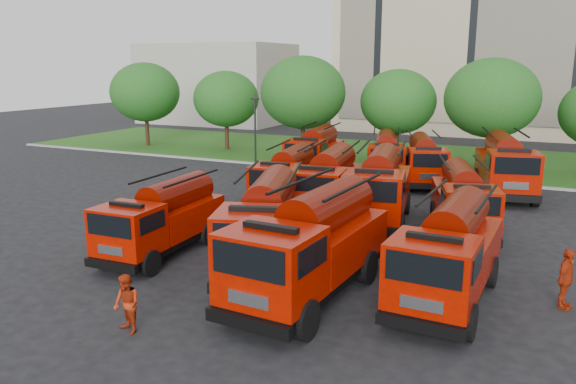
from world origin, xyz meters
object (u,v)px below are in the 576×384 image
object	(u,v)px
fire_truck_6	(379,187)
fire_truck_5	(328,183)
fire_truck_0	(163,218)
fire_truck_9	(386,156)
fire_truck_2	(311,245)
firefighter_0	(458,327)
fire_truck_4	(288,177)
firefighter_4	(318,241)
firefighter_1	(128,332)
firefighter_3	(461,280)
fire_truck_7	(463,200)
firefighter_2	(562,308)
fire_truck_8	(316,152)
fire_truck_3	(449,252)
fire_truck_11	(505,165)
fire_truck_1	(267,224)
firefighter_5	(469,221)
fire_truck_10	(424,160)

from	to	relation	value
fire_truck_6	fire_truck_5	bearing A→B (deg)	170.64
fire_truck_0	fire_truck_9	bearing A→B (deg)	75.93
fire_truck_2	fire_truck_5	size ratio (longest dim) A/B	1.03
firefighter_0	fire_truck_5	bearing A→B (deg)	129.27
fire_truck_4	firefighter_4	distance (m)	6.84
firefighter_1	firefighter_3	xyz separation A→B (m)	(8.13, 8.23, 0.00)
fire_truck_5	fire_truck_0	bearing A→B (deg)	-124.02
firefighter_3	fire_truck_7	bearing A→B (deg)	-105.21
fire_truck_9	firefighter_3	distance (m)	18.33
fire_truck_0	fire_truck_7	xyz separation A→B (m)	(10.57, 8.25, 0.04)
firefighter_0	firefighter_1	distance (m)	9.66
fire_truck_2	firefighter_2	size ratio (longest dim) A/B	4.01
fire_truck_2	fire_truck_8	distance (m)	20.73
fire_truck_0	firefighter_1	distance (m)	7.15
fire_truck_3	firefighter_1	bearing A→B (deg)	-139.32
fire_truck_9	firefighter_2	xyz separation A→B (m)	(10.69, -17.74, -1.53)
fire_truck_8	fire_truck_9	xyz separation A→B (m)	(4.70, 1.01, -0.11)
fire_truck_6	fire_truck_11	xyz separation A→B (m)	(5.05, 8.89, 0.01)
fire_truck_1	fire_truck_8	size ratio (longest dim) A/B	1.06
fire_truck_9	firefighter_1	bearing A→B (deg)	-107.38
fire_truck_8	firefighter_3	xyz separation A→B (m)	(12.11, -15.68, -1.65)
fire_truck_3	firefighter_5	world-z (taller)	fire_truck_3
fire_truck_0	firefighter_1	bearing A→B (deg)	-63.08
fire_truck_1	fire_truck_9	xyz separation A→B (m)	(-0.46, 18.43, -0.18)
firefighter_0	firefighter_3	bearing A→B (deg)	97.64
fire_truck_0	firefighter_5	size ratio (longest dim) A/B	4.06
fire_truck_4	firefighter_3	world-z (taller)	fire_truck_4
fire_truck_3	fire_truck_8	distance (m)	21.26
fire_truck_2	fire_truck_8	size ratio (longest dim) A/B	1.07
fire_truck_10	fire_truck_11	world-z (taller)	fire_truck_11
fire_truck_10	firefighter_4	bearing A→B (deg)	-114.54
firefighter_3	fire_truck_10	bearing A→B (deg)	-97.19
fire_truck_4	fire_truck_9	xyz separation A→B (m)	(2.95, 9.25, -0.01)
fire_truck_3	fire_truck_10	xyz separation A→B (m)	(-4.56, 17.93, -0.09)
fire_truck_7	fire_truck_10	bearing A→B (deg)	95.42
fire_truck_1	firefighter_3	world-z (taller)	fire_truck_1
firefighter_3	fire_truck_5	bearing A→B (deg)	-63.06
firefighter_0	firefighter_4	distance (m)	9.06
fire_truck_8	fire_truck_6	bearing A→B (deg)	-59.35
fire_truck_2	fire_truck_11	size ratio (longest dim) A/B	0.99
firefighter_1	fire_truck_1	bearing A→B (deg)	100.71
fire_truck_2	fire_truck_7	size ratio (longest dim) A/B	1.13
fire_truck_9	fire_truck_7	bearing A→B (deg)	-74.11
fire_truck_2	fire_truck_6	size ratio (longest dim) A/B	1.00
fire_truck_7	fire_truck_8	xyz separation A→B (m)	(-11.18, 9.53, 0.13)
fire_truck_2	fire_truck_11	world-z (taller)	fire_truck_2
firefighter_5	fire_truck_4	bearing A→B (deg)	16.66
fire_truck_7	fire_truck_0	bearing A→B (deg)	-157.91
fire_truck_0	firefighter_4	world-z (taller)	fire_truck_0
fire_truck_3	fire_truck_11	xyz separation A→B (m)	(0.39, 16.99, 0.13)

